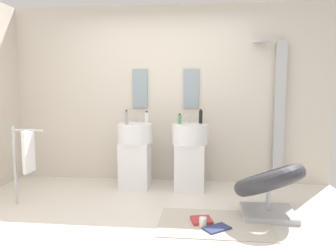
% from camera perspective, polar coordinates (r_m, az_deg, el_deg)
% --- Properties ---
extents(ground_plane, '(4.80, 3.60, 0.04)m').
position_cam_1_polar(ground_plane, '(3.50, -3.56, -16.99)').
color(ground_plane, silver).
extents(rear_partition, '(4.80, 0.10, 2.60)m').
position_cam_1_polar(rear_partition, '(4.85, -0.38, 5.59)').
color(rear_partition, beige).
rests_on(rear_partition, ground_plane).
extents(pedestal_sink_left, '(0.48, 0.48, 1.01)m').
position_cam_1_polar(pedestal_sink_left, '(4.54, -5.85, -4.77)').
color(pedestal_sink_left, white).
rests_on(pedestal_sink_left, ground_plane).
extents(pedestal_sink_right, '(0.48, 0.48, 1.01)m').
position_cam_1_polar(pedestal_sink_right, '(4.44, 3.86, -4.99)').
color(pedestal_sink_right, white).
rests_on(pedestal_sink_right, ground_plane).
extents(vanity_mirror_left, '(0.22, 0.03, 0.56)m').
position_cam_1_polar(vanity_mirror_left, '(4.84, -5.00, 6.63)').
color(vanity_mirror_left, '#8C9EA8').
extents(vanity_mirror_right, '(0.22, 0.03, 0.56)m').
position_cam_1_polar(vanity_mirror_right, '(4.75, 4.14, 6.64)').
color(vanity_mirror_right, '#8C9EA8').
extents(shower_column, '(0.49, 0.24, 2.05)m').
position_cam_1_polar(shower_column, '(4.82, 18.97, 2.62)').
color(shower_column, '#B7BABF').
rests_on(shower_column, ground_plane).
extents(lounge_chair, '(1.10, 1.10, 0.65)m').
position_cam_1_polar(lounge_chair, '(3.71, 17.45, -9.87)').
color(lounge_chair, '#B7BABF').
rests_on(lounge_chair, ground_plane).
extents(towel_rack, '(0.37, 0.22, 0.95)m').
position_cam_1_polar(towel_rack, '(4.16, -23.79, -4.41)').
color(towel_rack, '#B7BABF').
rests_on(towel_rack, ground_plane).
extents(area_rug, '(1.15, 0.74, 0.01)m').
position_cam_1_polar(area_rug, '(3.49, 8.26, -16.68)').
color(area_rug, beige).
rests_on(area_rug, ground_plane).
extents(magazine_navy, '(0.30, 0.28, 0.02)m').
position_cam_1_polar(magazine_navy, '(3.35, 8.65, -17.46)').
color(magazine_navy, navy).
rests_on(magazine_navy, area_rug).
extents(magazine_red, '(0.24, 0.24, 0.03)m').
position_cam_1_polar(magazine_red, '(3.49, 5.95, -16.26)').
color(magazine_red, '#B73838').
rests_on(magazine_red, area_rug).
extents(coffee_mug, '(0.07, 0.07, 0.09)m').
position_cam_1_polar(coffee_mug, '(3.38, 6.20, -16.52)').
color(coffee_mug, white).
rests_on(coffee_mug, area_rug).
extents(soap_bottle_white, '(0.05, 0.05, 0.17)m').
position_cam_1_polar(soap_bottle_white, '(4.54, -3.79, 1.53)').
color(soap_bottle_white, white).
rests_on(soap_bottle_white, pedestal_sink_left).
extents(soap_bottle_green, '(0.05, 0.05, 0.14)m').
position_cam_1_polar(soap_bottle_green, '(4.40, 2.08, 1.22)').
color(soap_bottle_green, '#59996B').
rests_on(soap_bottle_green, pedestal_sink_right).
extents(soap_bottle_grey, '(0.04, 0.04, 0.20)m').
position_cam_1_polar(soap_bottle_grey, '(4.37, -7.35, 1.48)').
color(soap_bottle_grey, '#99999E').
rests_on(soap_bottle_grey, pedestal_sink_left).
extents(soap_bottle_black, '(0.05, 0.05, 0.20)m').
position_cam_1_polar(soap_bottle_black, '(4.47, 5.81, 1.64)').
color(soap_bottle_black, black).
rests_on(soap_bottle_black, pedestal_sink_right).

